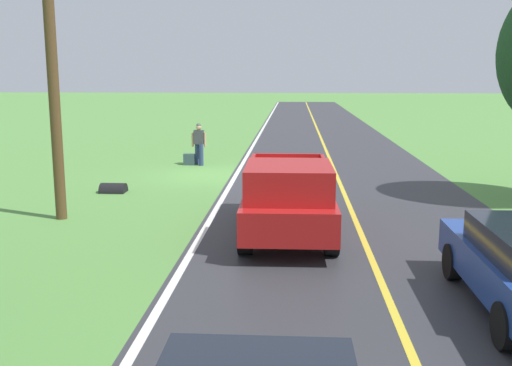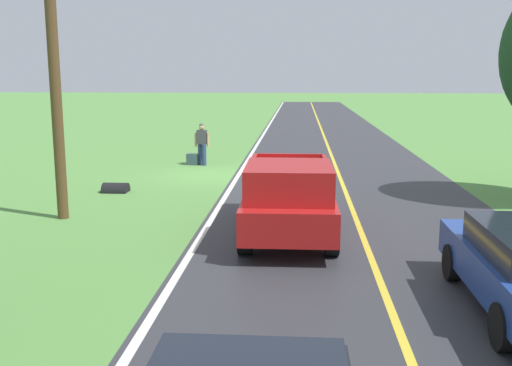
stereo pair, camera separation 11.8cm
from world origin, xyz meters
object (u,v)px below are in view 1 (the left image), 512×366
Objects in this scene: suitcase_carried at (189,159)px; utility_pole_roadside at (51,52)px; hitchhiker_walking at (199,142)px; pickup_truck_passing at (288,195)px.

utility_pole_roadside is at bearing -8.04° from suitcase_carried.
suitcase_carried is 10.31m from utility_pole_roadside.
hitchhiker_walking is 0.86m from suitcase_carried.
suitcase_carried is at bearing -100.41° from utility_pole_roadside.
pickup_truck_passing is 0.63× the size of utility_pole_roadside.
suitcase_carried is (0.42, 0.06, -0.74)m from hitchhiker_walking.
pickup_truck_passing is at bearing 167.78° from utility_pole_roadside.
hitchhiker_walking reaches higher than suitcase_carried.
suitcase_carried is 11.45m from pickup_truck_passing.
pickup_truck_passing is 6.92m from utility_pole_roadside.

